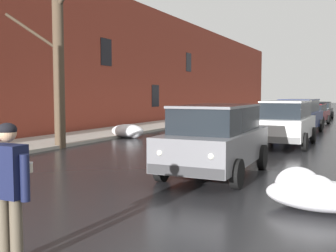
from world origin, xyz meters
TOP-DOWN VIEW (x-y plane):
  - left_sidewalk_slab at (-6.74, 18.00)m, footprint 3.28×80.00m
  - brick_townhouse_facade at (-8.88, 18.00)m, footprint 0.63×80.00m
  - snow_bank_along_left_kerb at (4.62, 5.60)m, footprint 1.91×1.15m
  - snow_bank_mid_block_left at (-4.79, 14.44)m, footprint 1.65×1.09m
  - bare_tree_second_along_sidewalk at (-5.16, 10.05)m, footprint 2.91×1.99m
  - suv_grey_approaching_near_lane at (1.97, 7.81)m, footprint 2.10×4.40m
  - suv_white_parked_kerbside_close at (2.53, 14.78)m, footprint 2.01×4.54m
  - suv_darkblue_parked_kerbside_mid at (2.25, 20.33)m, footprint 2.17×4.67m
  - sedan_maroon_parked_far_down_block at (2.09, 27.44)m, footprint 2.21×4.03m
  - sedan_black_queued_behind_truck at (2.04, 33.82)m, footprint 1.89×4.13m
  - pedestrian_with_coffee at (1.60, 1.35)m, footprint 0.63×0.36m

SIDE VIEW (x-z plane):
  - left_sidewalk_slab at x=-6.74m, z-range 0.00..0.12m
  - snow_bank_along_left_kerb at x=4.62m, z-range -0.06..0.66m
  - snow_bank_mid_block_left at x=-4.79m, z-range -0.01..0.63m
  - sedan_black_queued_behind_truck at x=2.04m, z-range 0.04..1.46m
  - sedan_maroon_parked_far_down_block at x=2.09m, z-range 0.04..1.46m
  - suv_grey_approaching_near_lane at x=1.97m, z-range 0.08..1.90m
  - suv_white_parked_kerbside_close at x=2.53m, z-range 0.08..1.90m
  - suv_darkblue_parked_kerbside_mid at x=2.25m, z-range 0.08..1.90m
  - pedestrian_with_coffee at x=1.60m, z-range 0.16..1.92m
  - bare_tree_second_along_sidewalk at x=-5.16m, z-range 0.25..7.14m
  - brick_townhouse_facade at x=-8.88m, z-range 0.00..8.26m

